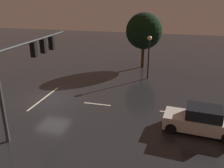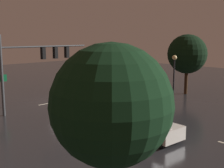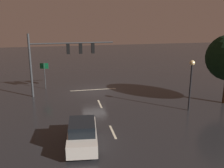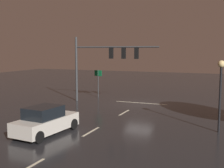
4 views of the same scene
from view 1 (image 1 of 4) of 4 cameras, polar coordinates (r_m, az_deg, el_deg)
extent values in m
plane|color=#232326|center=(20.65, -14.18, -3.47)|extent=(80.00, 80.00, 0.00)
cylinder|color=#383A3D|center=(14.45, -25.07, -1.76)|extent=(0.22, 0.22, 6.27)
cylinder|color=#383A3D|center=(17.11, -17.58, 9.90)|extent=(8.21, 0.14, 0.14)
cube|color=black|center=(16.88, -18.10, 7.74)|extent=(0.32, 0.36, 1.00)
sphere|color=black|center=(16.92, -18.77, 8.80)|extent=(0.20, 0.20, 0.20)
sphere|color=yellow|center=(16.98, -18.65, 7.75)|extent=(0.20, 0.20, 0.20)
sphere|color=black|center=(17.04, -18.53, 6.70)|extent=(0.20, 0.20, 0.20)
cube|color=black|center=(17.90, -16.03, 8.62)|extent=(0.32, 0.36, 1.00)
sphere|color=black|center=(17.94, -16.66, 9.62)|extent=(0.20, 0.20, 0.20)
sphere|color=yellow|center=(18.00, -16.56, 8.62)|extent=(0.20, 0.20, 0.20)
sphere|color=black|center=(18.06, -16.46, 7.63)|extent=(0.20, 0.20, 0.20)
cube|color=black|center=(18.96, -14.17, 9.39)|extent=(0.32, 0.36, 1.00)
sphere|color=black|center=(18.99, -14.77, 10.34)|extent=(0.20, 0.20, 0.20)
sphere|color=yellow|center=(19.05, -14.68, 9.39)|extent=(0.20, 0.20, 0.20)
sphere|color=black|center=(19.10, -14.60, 8.45)|extent=(0.20, 0.20, 0.20)
cube|color=beige|center=(19.14, -3.54, -4.77)|extent=(0.16, 2.20, 0.01)
cube|color=beige|center=(18.35, 14.72, -6.60)|extent=(0.16, 2.20, 0.01)
cube|color=beige|center=(20.97, -15.83, -3.25)|extent=(5.00, 0.16, 0.01)
cube|color=silver|center=(16.14, 19.96, -8.61)|extent=(2.21, 4.45, 0.80)
cube|color=black|center=(15.83, 21.00, -6.33)|extent=(1.79, 2.24, 0.68)
cylinder|color=black|center=(15.56, 13.82, -10.22)|extent=(0.28, 0.70, 0.68)
cylinder|color=black|center=(17.04, 14.51, -7.48)|extent=(0.28, 0.70, 0.68)
sphere|color=#F9EFC6|center=(15.61, 12.10, -8.58)|extent=(0.20, 0.20, 0.20)
sphere|color=#F9EFC6|center=(16.76, 12.77, -6.54)|extent=(0.20, 0.20, 0.20)
cylinder|color=black|center=(24.64, 8.64, 5.69)|extent=(0.14, 0.14, 4.00)
sphere|color=#F9D88C|center=(24.20, 8.91, 10.70)|extent=(0.44, 0.44, 0.44)
cylinder|color=#382314|center=(28.94, 7.32, 6.63)|extent=(0.36, 0.36, 2.74)
sphere|color=black|center=(28.40, 7.58, 12.37)|extent=(4.15, 4.15, 4.15)
camera|label=2|loc=(12.48, 98.29, -12.75)|focal=46.37mm
camera|label=3|loc=(21.55, 68.65, 8.13)|focal=41.87mm
camera|label=4|loc=(29.50, 48.57, 7.52)|focal=47.09mm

